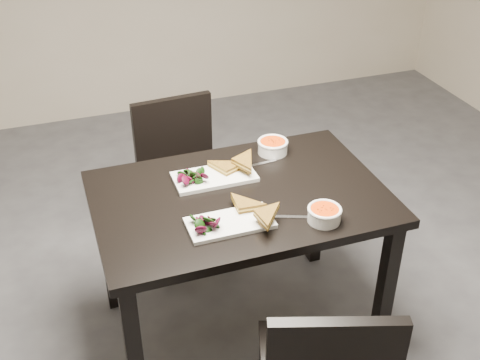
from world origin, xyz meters
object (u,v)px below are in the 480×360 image
Objects in this scene: plate_near at (230,223)px; plate_far at (214,177)px; chair_far at (182,171)px; table at (240,214)px; soup_bowl_near at (324,214)px; soup_bowl_far at (273,146)px.

plate_near is 0.34m from plate_far.
chair_far is 2.43× the size of plate_far.
plate_far is (-0.06, 0.15, 0.11)m from table.
soup_bowl_near is at bearing -54.38° from plate_far.
table is at bearing 60.34° from plate_near.
plate_near is at bearing -97.07° from plate_far.
soup_bowl_far is at bearing 21.66° from plate_far.
plate_near is (-0.11, -0.18, 0.11)m from table.
table is at bearing 131.28° from soup_bowl_near.
table is 8.52× the size of soup_bowl_far.
soup_bowl_near is at bearing -75.40° from chair_far.
plate_near reaches higher than table.
chair_far is 0.61m from soup_bowl_far.
chair_far reaches higher than plate_near.
chair_far is at bearing 129.68° from soup_bowl_far.
table is 3.64× the size of plate_near.
soup_bowl_near is (0.35, -0.09, 0.03)m from plate_near.
soup_bowl_near is (0.33, -0.97, 0.30)m from chair_far.
table is 0.40m from soup_bowl_far.
chair_far reaches higher than soup_bowl_far.
plate_near is 0.59m from soup_bowl_far.
plate_far is at bearing 82.93° from plate_near.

